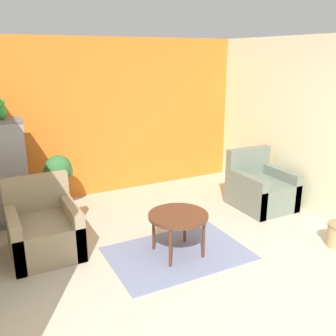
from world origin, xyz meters
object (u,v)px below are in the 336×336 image
Objects in this scene: armchair_right at (260,189)px; potted_plant at (58,174)px; coffee_table at (178,218)px; armchair_left at (44,230)px; parrot at (1,110)px; birdcage at (9,173)px.

potted_plant is (-2.82, 1.25, 0.31)m from armchair_right.
coffee_table is 0.80× the size of armchair_left.
coffee_table is 2.77m from parrot.
potted_plant reaches higher than coffee_table.
potted_plant is (0.67, 0.01, -1.00)m from parrot.
armchair_left is 1.00× the size of armchair_right.
potted_plant is at bearing 1.47° from birdcage.
coffee_table is 0.80× the size of armchair_right.
parrot is (-0.00, 0.00, 0.88)m from birdcage.
armchair_right reaches higher than coffee_table.
armchair_left and armchair_right have the same top height.
parrot is at bearing 90.00° from birdcage.
birdcage is at bearing 130.24° from coffee_table.
parrot is 1.20m from potted_plant.
parrot is (-3.49, 1.23, 1.31)m from armchair_right.
birdcage is (-3.49, 1.23, 0.43)m from armchair_right.
parrot reaches higher than coffee_table.
armchair_right is (1.85, 0.70, -0.19)m from coffee_table.
potted_plant is at bearing 156.13° from armchair_right.
birdcage is 1.66× the size of potted_plant.
potted_plant is at bearing 1.27° from parrot.
armchair_right is 3.10× the size of parrot.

